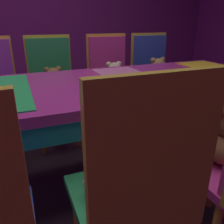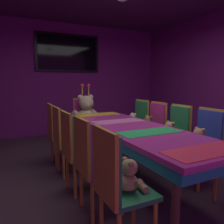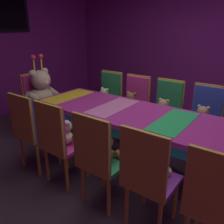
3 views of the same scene
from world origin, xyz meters
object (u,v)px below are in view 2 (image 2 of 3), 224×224
(teddy_right_2, at_px, (169,132))
(king_teddy_bear, at_px, (86,111))
(chair_right_4, at_px, (139,120))
(teddy_left_0, at_px, (130,177))
(teddy_right_3, at_px, (148,126))
(chair_right_1, at_px, (206,138))
(chair_right_2, at_px, (177,130))
(teddy_left_3, at_px, (72,134))
(chair_right_3, at_px, (155,125))
(wall_tv, at_px, (68,53))
(teddy_right_1, at_px, (198,141))
(teddy_left_4, at_px, (64,128))
(teddy_right_4, at_px, (132,121))
(chair_left_2, at_px, (73,144))
(throne_chair, at_px, (84,117))
(teddy_left_1, at_px, (103,157))
(teddy_left_2, at_px, (85,144))
(chair_left_4, at_px, (55,128))
(chair_left_3, at_px, (63,134))
(chair_left_0, at_px, (114,178))
(banquet_table, at_px, (132,132))
(chair_left_1, at_px, (89,157))

(teddy_right_2, height_order, king_teddy_bear, king_teddy_bear)
(chair_right_4, relative_size, king_teddy_bear, 1.18)
(teddy_left_0, relative_size, teddy_right_3, 0.89)
(chair_right_1, height_order, chair_right_2, same)
(teddy_left_3, height_order, chair_right_4, chair_right_4)
(chair_right_3, xyz_separation_m, wall_tv, (-0.80, 2.55, 1.45))
(teddy_left_0, distance_m, teddy_right_1, 1.45)
(teddy_left_0, distance_m, teddy_left_4, 2.10)
(chair_right_1, bearing_deg, teddy_right_1, -0.00)
(chair_right_1, relative_size, teddy_right_3, 3.05)
(teddy_right_4, bearing_deg, teddy_right_3, 88.35)
(chair_left_2, relative_size, teddy_right_2, 3.20)
(throne_chair, bearing_deg, teddy_left_1, -14.81)
(teddy_left_3, xyz_separation_m, teddy_right_1, (1.34, -1.07, 0.00))
(chair_right_1, relative_size, teddy_right_4, 3.26)
(teddy_right_1, bearing_deg, chair_right_3, -96.44)
(teddy_left_2, height_order, wall_tv, wall_tv)
(chair_right_3, bearing_deg, chair_left_4, -16.97)
(wall_tv, bearing_deg, chair_left_2, -104.66)
(teddy_left_2, height_order, chair_left_3, chair_left_3)
(chair_right_4, bearing_deg, throne_chair, -47.18)
(chair_left_2, height_order, chair_right_4, same)
(teddy_left_1, bearing_deg, teddy_left_2, 91.63)
(chair_right_1, xyz_separation_m, chair_right_2, (-0.01, 0.54, 0.00))
(teddy_left_3, relative_size, teddy_right_2, 0.98)
(chair_right_3, height_order, wall_tv, wall_tv)
(throne_chair, bearing_deg, teddy_left_3, -25.10)
(chair_left_0, relative_size, teddy_left_3, 3.26)
(teddy_right_2, xyz_separation_m, chair_right_4, (0.15, 1.06, 0.01))
(teddy_left_3, height_order, wall_tv, wall_tv)
(banquet_table, distance_m, teddy_left_1, 0.84)
(teddy_left_0, bearing_deg, king_teddy_bear, 77.02)
(chair_left_4, relative_size, teddy_right_2, 3.20)
(chair_left_3, height_order, chair_right_1, same)
(teddy_left_2, bearing_deg, chair_left_1, -104.16)
(wall_tv, bearing_deg, teddy_left_0, -98.98)
(throne_chair, bearing_deg, chair_right_1, 18.48)
(teddy_left_2, distance_m, teddy_right_3, 1.45)
(chair_left_4, distance_m, teddy_right_4, 1.47)
(chair_left_4, distance_m, king_teddy_bear, 1.11)
(chair_left_0, distance_m, chair_right_2, 1.94)
(chair_left_1, xyz_separation_m, teddy_right_4, (1.47, 1.60, -0.02))
(chair_left_0, distance_m, teddy_right_2, 1.82)
(chair_left_1, height_order, teddy_left_2, chair_left_1)
(chair_left_3, bearing_deg, wall_tv, 72.49)
(teddy_right_1, xyz_separation_m, chair_right_4, (0.13, 1.59, 0.01))
(chair_right_2, bearing_deg, king_teddy_bear, -65.33)
(chair_left_0, bearing_deg, throne_chair, 75.16)
(teddy_left_3, xyz_separation_m, teddy_right_3, (1.32, -0.00, 0.01))
(teddy_left_2, xyz_separation_m, teddy_right_1, (1.36, -0.50, 0.01))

